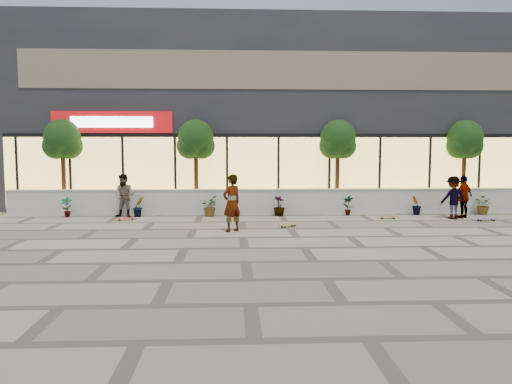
{
  "coord_description": "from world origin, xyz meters",
  "views": [
    {
      "loc": [
        -1.92,
        -13.36,
        2.73
      ],
      "look_at": [
        -1.2,
        2.69,
        1.3
      ],
      "focal_mm": 35.0,
      "sensor_mm": 36.0,
      "label": 1
    }
  ],
  "objects_px": {
    "tree_midwest": "(196,142)",
    "skateboard_left": "(126,218)",
    "tree_west": "(62,142)",
    "skateboard_right_near": "(388,217)",
    "tree_mideast": "(338,142)",
    "skateboard_right_far": "(486,219)",
    "tree_east": "(465,142)",
    "skater_right_far": "(453,198)",
    "skater_left": "(124,196)",
    "skateboard_center": "(288,225)",
    "skater_right_near": "(464,197)",
    "skater_center": "(232,203)"
  },
  "relations": [
    {
      "from": "skater_left",
      "to": "skateboard_left",
      "type": "relative_size",
      "value": 2.17
    },
    {
      "from": "skater_center",
      "to": "tree_east",
      "type": "bearing_deg",
      "value": 167.97
    },
    {
      "from": "tree_east",
      "to": "skater_right_far",
      "type": "height_order",
      "value": "tree_east"
    },
    {
      "from": "skateboard_center",
      "to": "skateboard_right_far",
      "type": "relative_size",
      "value": 0.84
    },
    {
      "from": "tree_west",
      "to": "tree_east",
      "type": "height_order",
      "value": "same"
    },
    {
      "from": "skater_left",
      "to": "skateboard_left",
      "type": "distance_m",
      "value": 1.17
    },
    {
      "from": "skater_left",
      "to": "skateboard_center",
      "type": "distance_m",
      "value": 6.78
    },
    {
      "from": "skateboard_right_far",
      "to": "skater_right_far",
      "type": "bearing_deg",
      "value": 142.85
    },
    {
      "from": "tree_midwest",
      "to": "skateboard_left",
      "type": "xyz_separation_m",
      "value": [
        -2.49,
        -2.25,
        -2.91
      ]
    },
    {
      "from": "tree_mideast",
      "to": "skateboard_center",
      "type": "bearing_deg",
      "value": -121.74
    },
    {
      "from": "tree_east",
      "to": "skater_right_near",
      "type": "height_order",
      "value": "tree_east"
    },
    {
      "from": "tree_west",
      "to": "skateboard_right_near",
      "type": "bearing_deg",
      "value": -9.94
    },
    {
      "from": "skater_left",
      "to": "skater_right_far",
      "type": "xyz_separation_m",
      "value": [
        12.71,
        -0.99,
        -0.03
      ]
    },
    {
      "from": "skateboard_left",
      "to": "skateboard_right_near",
      "type": "distance_m",
      "value": 10.0
    },
    {
      "from": "skateboard_right_near",
      "to": "skateboard_center",
      "type": "bearing_deg",
      "value": -160.13
    },
    {
      "from": "tree_west",
      "to": "skateboard_right_far",
      "type": "relative_size",
      "value": 4.44
    },
    {
      "from": "skateboard_left",
      "to": "skater_right_near",
      "type": "bearing_deg",
      "value": -17.57
    },
    {
      "from": "tree_mideast",
      "to": "skateboard_right_near",
      "type": "bearing_deg",
      "value": -56.44
    },
    {
      "from": "skateboard_center",
      "to": "skateboard_left",
      "type": "relative_size",
      "value": 0.95
    },
    {
      "from": "tree_midwest",
      "to": "skateboard_right_far",
      "type": "bearing_deg",
      "value": -15.38
    },
    {
      "from": "tree_mideast",
      "to": "skateboard_left",
      "type": "height_order",
      "value": "tree_mideast"
    },
    {
      "from": "skater_left",
      "to": "skateboard_right_near",
      "type": "relative_size",
      "value": 2.32
    },
    {
      "from": "tree_midwest",
      "to": "tree_east",
      "type": "height_order",
      "value": "same"
    },
    {
      "from": "tree_midwest",
      "to": "skateboard_left",
      "type": "relative_size",
      "value": 5.0
    },
    {
      "from": "skater_center",
      "to": "tree_west",
      "type": "bearing_deg",
      "value": -73.46
    },
    {
      "from": "skateboard_right_near",
      "to": "skateboard_left",
      "type": "bearing_deg",
      "value": 175.53
    },
    {
      "from": "tree_east",
      "to": "skater_right_far",
      "type": "bearing_deg",
      "value": -122.08
    },
    {
      "from": "skater_right_near",
      "to": "skateboard_right_far",
      "type": "xyz_separation_m",
      "value": [
        0.5,
        -0.82,
        -0.74
      ]
    },
    {
      "from": "tree_mideast",
      "to": "skater_right_far",
      "type": "bearing_deg",
      "value": -30.89
    },
    {
      "from": "skater_center",
      "to": "skateboard_right_far",
      "type": "bearing_deg",
      "value": 153.04
    },
    {
      "from": "skateboard_center",
      "to": "tree_midwest",
      "type": "bearing_deg",
      "value": 92.23
    },
    {
      "from": "skater_left",
      "to": "tree_west",
      "type": "bearing_deg",
      "value": 167.14
    },
    {
      "from": "tree_east",
      "to": "skater_right_near",
      "type": "xyz_separation_m",
      "value": [
        -1.0,
        -2.2,
        -2.16
      ]
    },
    {
      "from": "tree_midwest",
      "to": "skateboard_center",
      "type": "height_order",
      "value": "tree_midwest"
    },
    {
      "from": "skater_right_far",
      "to": "skateboard_right_far",
      "type": "relative_size",
      "value": 1.87
    },
    {
      "from": "tree_mideast",
      "to": "skater_center",
      "type": "relative_size",
      "value": 2.09
    },
    {
      "from": "skater_right_far",
      "to": "skateboard_right_near",
      "type": "xyz_separation_m",
      "value": [
        -2.49,
        0.11,
        -0.75
      ]
    },
    {
      "from": "skater_center",
      "to": "skateboard_right_near",
      "type": "relative_size",
      "value": 2.55
    },
    {
      "from": "tree_mideast",
      "to": "skateboard_right_far",
      "type": "bearing_deg",
      "value": -31.18
    },
    {
      "from": "skater_right_near",
      "to": "skateboard_center",
      "type": "height_order",
      "value": "skater_right_near"
    },
    {
      "from": "skater_right_near",
      "to": "skater_right_far",
      "type": "bearing_deg",
      "value": -9.98
    },
    {
      "from": "tree_midwest",
      "to": "skateboard_right_near",
      "type": "xyz_separation_m",
      "value": [
        7.51,
        -2.28,
        -2.91
      ]
    },
    {
      "from": "tree_midwest",
      "to": "skater_right_far",
      "type": "bearing_deg",
      "value": -13.46
    },
    {
      "from": "tree_west",
      "to": "skater_center",
      "type": "xyz_separation_m",
      "value": [
        7.02,
        -4.94,
        -2.05
      ]
    },
    {
      "from": "skater_right_far",
      "to": "skateboard_right_near",
      "type": "height_order",
      "value": "skater_right_far"
    },
    {
      "from": "tree_mideast",
      "to": "skater_center",
      "type": "height_order",
      "value": "tree_mideast"
    },
    {
      "from": "tree_west",
      "to": "skater_left",
      "type": "height_order",
      "value": "tree_west"
    },
    {
      "from": "skateboard_center",
      "to": "skater_right_near",
      "type": "bearing_deg",
      "value": -22.92
    },
    {
      "from": "skater_center",
      "to": "skater_right_near",
      "type": "height_order",
      "value": "skater_center"
    },
    {
      "from": "skater_left",
      "to": "skater_right_near",
      "type": "distance_m",
      "value": 13.23
    }
  ]
}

